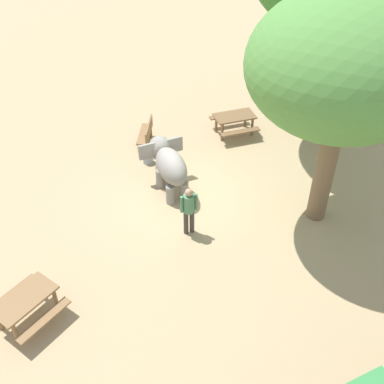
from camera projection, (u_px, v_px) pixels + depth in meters
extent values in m
plane|color=tan|center=(185.00, 194.00, 15.46)|extent=(60.00, 60.00, 0.00)
cylinder|color=gray|center=(160.00, 178.00, 15.57)|extent=(0.28, 0.28, 0.66)
cylinder|color=gray|center=(173.00, 175.00, 15.71)|extent=(0.28, 0.28, 0.66)
cylinder|color=gray|center=(170.00, 195.00, 14.93)|extent=(0.28, 0.28, 0.66)
cylinder|color=gray|center=(184.00, 191.00, 15.07)|extent=(0.28, 0.28, 0.66)
ellipsoid|color=gray|center=(171.00, 166.00, 14.86)|extent=(0.88, 1.67, 0.99)
sphere|color=gray|center=(160.00, 146.00, 15.50)|extent=(0.70, 0.70, 0.70)
cone|color=gray|center=(158.00, 158.00, 16.08)|extent=(0.22, 0.22, 1.11)
cube|color=gray|center=(147.00, 151.00, 15.28)|extent=(0.57, 0.11, 0.53)
cube|color=gray|center=(174.00, 145.00, 15.57)|extent=(0.57, 0.11, 0.53)
cylinder|color=#3F3833|center=(186.00, 222.00, 13.83)|extent=(0.14, 0.14, 0.82)
cylinder|color=#3F3833|center=(192.00, 221.00, 13.87)|extent=(0.14, 0.14, 0.82)
cylinder|color=#4C7F59|center=(189.00, 204.00, 13.41)|extent=(0.32, 0.32, 0.58)
sphere|color=tan|center=(189.00, 193.00, 13.15)|extent=(0.22, 0.22, 0.22)
cylinder|color=#4C7F59|center=(182.00, 205.00, 13.35)|extent=(0.09, 0.09, 0.55)
cylinder|color=#4C7F59|center=(196.00, 202.00, 13.44)|extent=(0.09, 0.09, 0.55)
cylinder|color=brown|center=(325.00, 169.00, 13.56)|extent=(0.56, 0.56, 3.55)
ellipsoid|color=#569342|center=(348.00, 63.00, 11.54)|extent=(5.18, 4.75, 3.67)
cylinder|color=brown|center=(326.00, 81.00, 16.77)|extent=(0.68, 0.68, 4.44)
cube|color=olive|center=(145.00, 134.00, 17.39)|extent=(1.04, 1.41, 0.06)
cube|color=olive|center=(149.00, 129.00, 17.24)|extent=(0.75, 1.24, 0.40)
cube|color=olive|center=(143.00, 148.00, 17.14)|extent=(0.35, 0.25, 0.42)
cube|color=olive|center=(147.00, 132.00, 17.95)|extent=(0.35, 0.25, 0.42)
cube|color=brown|center=(235.00, 116.00, 17.79)|extent=(1.59, 0.99, 0.06)
cylinder|color=brown|center=(222.00, 132.00, 17.66)|extent=(0.10, 0.10, 0.72)
cylinder|color=brown|center=(216.00, 124.00, 18.13)|extent=(0.10, 0.10, 0.72)
cylinder|color=brown|center=(252.00, 127.00, 17.95)|extent=(0.10, 0.10, 0.72)
cylinder|color=brown|center=(245.00, 119.00, 18.42)|extent=(0.10, 0.10, 0.72)
cube|color=brown|center=(240.00, 132.00, 17.54)|extent=(1.52, 0.43, 0.05)
cube|color=brown|center=(228.00, 115.00, 18.45)|extent=(1.52, 0.43, 0.05)
cube|color=olive|center=(24.00, 299.00, 11.29)|extent=(1.70, 1.42, 0.06)
cylinder|color=olive|center=(39.00, 287.00, 12.06)|extent=(0.10, 0.10, 0.72)
cylinder|color=olive|center=(56.00, 299.00, 11.77)|extent=(0.10, 0.10, 0.72)
cylinder|color=olive|center=(16.00, 333.00, 11.02)|extent=(0.10, 0.10, 0.72)
cube|color=olive|center=(11.00, 295.00, 11.77)|extent=(1.43, 0.92, 0.05)
cube|color=olive|center=(44.00, 320.00, 11.21)|extent=(1.43, 0.92, 0.05)
cylinder|color=gray|center=(148.00, 159.00, 16.71)|extent=(0.36, 0.36, 0.32)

